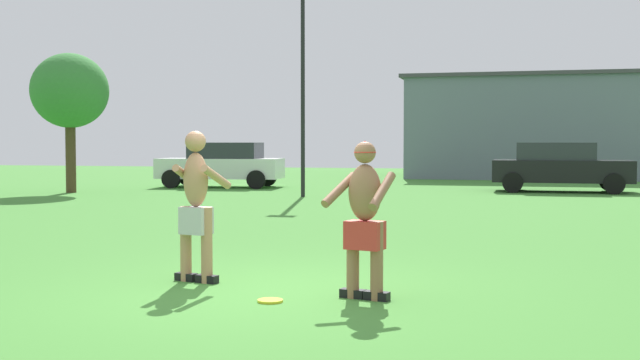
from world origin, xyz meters
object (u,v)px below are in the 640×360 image
player_in_gray (196,203)px  car_black_near_post (560,166)px  frisbee (270,301)px  tree_near_building (70,92)px  car_white_mid_lot (222,164)px  player_with_cap (365,213)px  lamp_post (303,70)px

player_in_gray → car_black_near_post: player_in_gray is taller
player_in_gray → frisbee: bearing=-37.6°
player_in_gray → tree_near_building: 17.52m
car_black_near_post → frisbee: bearing=-100.7°
player_in_gray → car_white_mid_lot: bearing=110.4°
car_white_mid_lot → tree_near_building: size_ratio=1.02×
tree_near_building → player_with_cap: bearing=-49.9°
tree_near_building → car_black_near_post: bearing=15.7°
player_in_gray → lamp_post: (-2.61, 13.98, 2.78)m
player_with_cap → car_white_mid_lot: 20.57m
player_with_cap → car_white_mid_lot: size_ratio=0.36×
car_white_mid_lot → lamp_post: 6.47m
player_in_gray → car_black_near_post: bearing=75.3°
player_with_cap → tree_near_building: size_ratio=0.37×
tree_near_building → frisbee: bearing=-52.7°
player_with_cap → frisbee: (-0.89, -0.37, -0.86)m
player_with_cap → car_white_mid_lot: player_with_cap is taller
car_black_near_post → tree_near_building: tree_near_building is taller
car_white_mid_lot → tree_near_building: bearing=-131.0°
player_in_gray → lamp_post: lamp_post is taller
player_with_cap → lamp_post: size_ratio=0.27×
player_in_gray → car_black_near_post: size_ratio=0.40×
frisbee → player_with_cap: bearing=22.8°
player_with_cap → car_white_mid_lot: bearing=115.2°
lamp_post → car_black_near_post: bearing=30.1°
car_white_mid_lot → tree_near_building: (-3.51, -4.04, 2.35)m
car_white_mid_lot → lamp_post: lamp_post is taller
car_black_near_post → lamp_post: size_ratio=0.71×
frisbee → lamp_post: (-3.78, 14.88, 3.68)m
player_with_cap → lamp_post: lamp_post is taller
frisbee → car_black_near_post: 19.50m
car_white_mid_lot → tree_near_building: 5.84m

